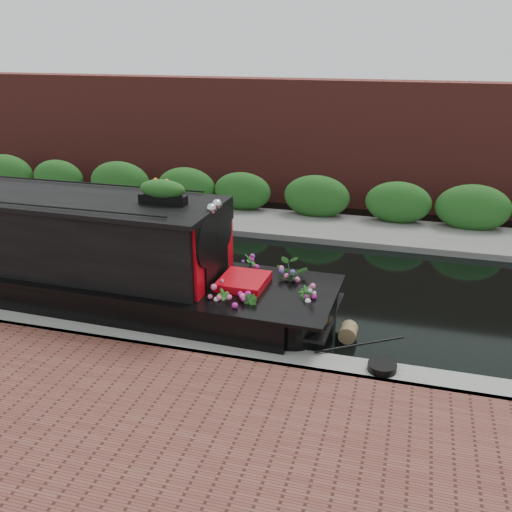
# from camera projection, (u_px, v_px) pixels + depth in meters

# --- Properties ---
(ground) EXTENTS (80.00, 80.00, 0.00)m
(ground) POSITION_uv_depth(u_px,v_px,m) (185.00, 275.00, 13.41)
(ground) COLOR black
(ground) RESTS_ON ground
(near_bank_coping) EXTENTS (40.00, 0.60, 0.50)m
(near_bank_coping) POSITION_uv_depth(u_px,v_px,m) (115.00, 343.00, 10.45)
(near_bank_coping) COLOR gray
(near_bank_coping) RESTS_ON ground
(far_bank_path) EXTENTS (40.00, 2.40, 0.34)m
(far_bank_path) POSITION_uv_depth(u_px,v_px,m) (239.00, 223.00, 17.18)
(far_bank_path) COLOR slate
(far_bank_path) RESTS_ON ground
(far_hedge) EXTENTS (40.00, 1.10, 2.80)m
(far_hedge) POSITION_uv_depth(u_px,v_px,m) (248.00, 215.00, 17.99)
(far_hedge) COLOR #21561C
(far_hedge) RESTS_ON ground
(far_brick_wall) EXTENTS (40.00, 1.00, 8.00)m
(far_brick_wall) POSITION_uv_depth(u_px,v_px,m) (265.00, 198.00, 19.87)
(far_brick_wall) COLOR maroon
(far_brick_wall) RESTS_ON ground
(narrowboat) EXTENTS (12.89, 2.56, 3.03)m
(narrowboat) POSITION_uv_depth(u_px,v_px,m) (19.00, 257.00, 12.04)
(narrowboat) COLOR black
(narrowboat) RESTS_ON ground
(rope_fender) EXTENTS (0.32, 0.38, 0.32)m
(rope_fender) POSITION_uv_depth(u_px,v_px,m) (348.00, 332.00, 10.50)
(rope_fender) COLOR olive
(rope_fender) RESTS_ON ground
(coiled_mooring_rope) EXTENTS (0.47, 0.47, 0.12)m
(coiled_mooring_rope) POSITION_uv_depth(u_px,v_px,m) (382.00, 367.00, 9.12)
(coiled_mooring_rope) COLOR black
(coiled_mooring_rope) RESTS_ON near_bank_coping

